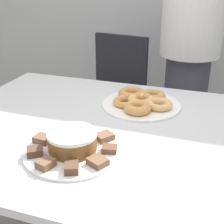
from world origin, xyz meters
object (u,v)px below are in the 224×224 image
Objects in this scene: person_standing at (190,46)px; office_chair_left at (111,105)px; plate_cake at (73,151)px; frosted_cake at (72,141)px; plate_donuts at (141,105)px.

office_chair_left is (-0.50, -0.07, -0.45)m from person_standing.
frosted_cake is (0.00, -0.00, 0.04)m from plate_cake.
frosted_cake is at bearing -102.77° from person_standing.
office_chair_left is 1.16m from plate_cake.
plate_donuts is at bearing 74.95° from plate_cake.
plate_cake is at bearing -102.77° from person_standing.
plate_donuts is (0.13, 0.47, 0.00)m from plate_cake.
plate_donuts is at bearing -101.21° from person_standing.
plate_cake and plate_donuts have the same top height.
plate_donuts is (-0.14, -0.70, -0.13)m from person_standing.
person_standing is at bearing 16.31° from office_chair_left.
person_standing reaches higher than plate_donuts.
plate_cake is at bearing -69.39° from office_chair_left.
plate_cake is 2.02× the size of frosted_cake.
frosted_cake reaches higher than plate_cake.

